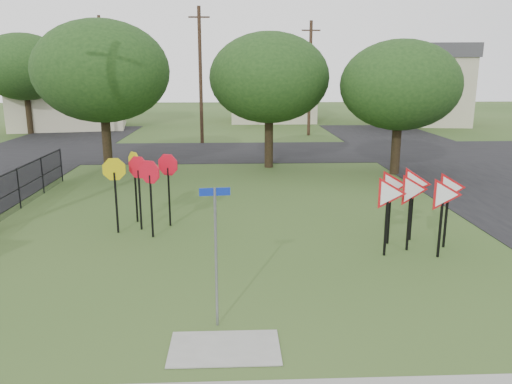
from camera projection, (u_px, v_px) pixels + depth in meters
ground at (226, 292)px, 11.35m from camera, size 140.00×140.00×0.00m
street_right at (507, 187)px, 21.57m from camera, size 8.00×50.00×0.02m
street_far at (231, 152)px, 30.76m from camera, size 60.00×8.00×0.02m
curb_pad at (225, 348)px, 9.02m from camera, size 2.00×1.20×0.02m
street_name_sign at (216, 248)px, 9.49m from camera, size 0.58×0.08×2.79m
stop_sign_cluster at (141, 175)px, 15.43m from camera, size 2.23×2.11×2.37m
yield_sign_cluster at (416, 192)px, 13.71m from camera, size 2.86×1.73×2.23m
far_pole_a at (200, 75)px, 33.47m from camera, size 1.40×0.24×9.00m
far_pole_b at (310, 78)px, 37.75m from camera, size 1.40×0.24×8.50m
far_pole_c at (103, 74)px, 38.95m from camera, size 1.40×0.24×9.00m
fence_run at (4, 195)px, 16.90m from camera, size 0.05×11.55×1.50m
house_left at (68, 85)px, 42.88m from camera, size 10.58×8.88×7.20m
house_mid at (272, 89)px, 49.60m from camera, size 8.40×8.40×6.20m
house_right at (425, 84)px, 46.20m from camera, size 8.30×8.30×7.20m
tree_near_left at (102, 71)px, 23.53m from camera, size 6.40×6.40×7.27m
tree_near_mid at (269, 78)px, 24.92m from camera, size 6.00×6.00×6.80m
tree_near_right at (400, 85)px, 23.31m from camera, size 5.60×5.60×6.33m
tree_far_left at (24, 67)px, 38.55m from camera, size 6.80×6.80×7.73m
tree_far_right at (397, 75)px, 41.93m from camera, size 6.00×6.00×6.80m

